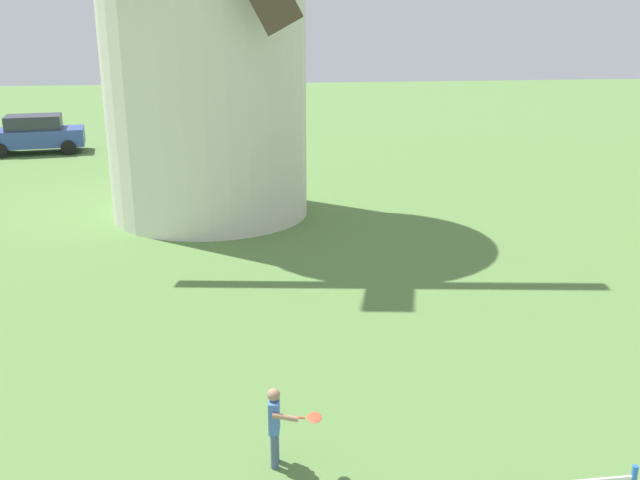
{
  "coord_description": "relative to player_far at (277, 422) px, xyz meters",
  "views": [
    {
      "loc": [
        -1.21,
        -2.92,
        5.22
      ],
      "look_at": [
        -0.22,
        4.34,
        2.9
      ],
      "focal_mm": 38.81,
      "sensor_mm": 36.0,
      "label": 1
    }
  ],
  "objects": [
    {
      "name": "parked_car_cream",
      "position": [
        -2.84,
        22.33,
        0.21
      ],
      "size": [
        4.49,
        2.15,
        1.56
      ],
      "color": "silver",
      "rests_on": "ground_plane"
    },
    {
      "name": "player_far",
      "position": [
        0.0,
        0.0,
        0.0
      ],
      "size": [
        0.65,
        0.52,
        1.05
      ],
      "color": "slate",
      "rests_on": "ground_plane"
    },
    {
      "name": "parked_car_blue",
      "position": [
        -8.3,
        22.55,
        0.21
      ],
      "size": [
        4.04,
        2.32,
        1.56
      ],
      "color": "#334C99",
      "rests_on": "ground_plane"
    }
  ]
}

